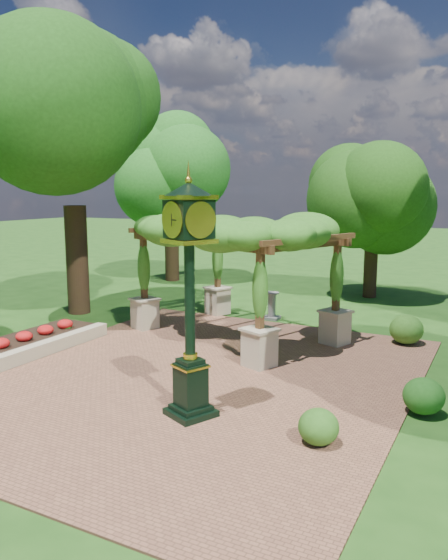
% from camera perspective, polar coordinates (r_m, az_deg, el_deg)
% --- Properties ---
extents(ground, '(120.00, 120.00, 0.00)m').
position_cam_1_polar(ground, '(12.83, -5.30, -11.38)').
color(ground, '#1E4714').
rests_on(ground, ground).
extents(brick_plaza, '(10.00, 12.00, 0.04)m').
position_cam_1_polar(brick_plaza, '(13.62, -2.98, -10.01)').
color(brick_plaza, brown).
rests_on(brick_plaza, ground).
extents(border_wall, '(0.35, 5.00, 0.40)m').
position_cam_1_polar(border_wall, '(15.96, -18.40, -6.88)').
color(border_wall, '#C6B793').
rests_on(border_wall, ground).
extents(flower_bed, '(1.50, 5.00, 0.36)m').
position_cam_1_polar(flower_bed, '(16.61, -20.57, -6.45)').
color(flower_bed, red).
rests_on(flower_bed, ground).
extents(pedestal_clock, '(1.24, 1.24, 4.75)m').
position_cam_1_polar(pedestal_clock, '(10.59, -3.64, 0.14)').
color(pedestal_clock, black).
rests_on(pedestal_clock, brick_plaza).
extents(pergola, '(7.08, 5.72, 3.86)m').
position_cam_1_polar(pergola, '(16.65, 1.17, 4.65)').
color(pergola, '#BEAD8D').
rests_on(pergola, brick_plaza).
extents(sundial, '(0.58, 0.58, 0.97)m').
position_cam_1_polar(sundial, '(19.44, 5.01, -2.86)').
color(sundial, gray).
rests_on(sundial, ground).
extents(shrub_front, '(0.78, 0.78, 0.66)m').
position_cam_1_polar(shrub_front, '(10.21, 9.85, -14.87)').
color(shrub_front, '#2A5919').
rests_on(shrub_front, brick_plaza).
extents(shrub_mid, '(1.09, 1.09, 0.75)m').
position_cam_1_polar(shrub_mid, '(12.00, 20.14, -11.31)').
color(shrub_mid, '#205417').
rests_on(shrub_mid, brick_plaza).
extents(shrub_back, '(1.03, 1.03, 0.88)m').
position_cam_1_polar(shrub_back, '(17.02, 18.52, -4.91)').
color(shrub_back, '#32641D').
rests_on(shrub_back, brick_plaza).
extents(tree_west_near, '(5.22, 5.22, 10.28)m').
position_cam_1_polar(tree_west_near, '(20.85, -15.71, 15.98)').
color(tree_west_near, '#352315').
rests_on(tree_west_near, ground).
extents(tree_west_far, '(3.91, 3.91, 8.55)m').
position_cam_1_polar(tree_west_far, '(27.54, -5.61, 12.05)').
color(tree_west_far, black).
rests_on(tree_west_far, ground).
extents(tree_north, '(3.76, 3.76, 6.12)m').
position_cam_1_polar(tree_north, '(23.83, 15.36, 8.24)').
color(tree_north, '#362215').
rests_on(tree_north, ground).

